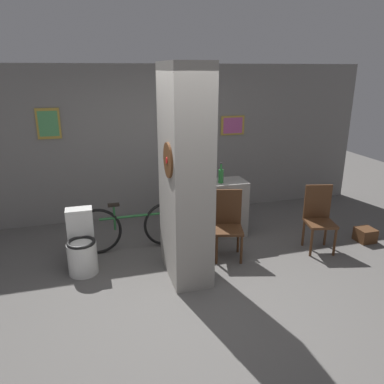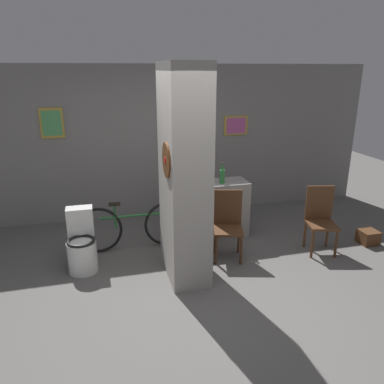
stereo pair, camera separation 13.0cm
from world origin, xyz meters
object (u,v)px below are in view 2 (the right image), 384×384
object	(u,v)px
toilet	(82,245)
bottle_tall	(222,176)
bicycle	(134,226)
chair_by_doorway	(320,217)
chair_near_pillar	(228,222)

from	to	relation	value
toilet	bottle_tall	distance (m)	2.23
bicycle	bottle_tall	bearing A→B (deg)	2.90
chair_by_doorway	toilet	bearing A→B (deg)	-171.83
chair_by_doorway	bicycle	world-z (taller)	chair_by_doorway
toilet	chair_by_doorway	distance (m)	3.31
bicycle	bottle_tall	xyz separation A→B (m)	(1.36, 0.07, 0.64)
chair_near_pillar	bicycle	xyz separation A→B (m)	(-1.24, 0.54, -0.15)
chair_by_doorway	bottle_tall	bearing A→B (deg)	161.09
toilet	bottle_tall	xyz separation A→B (m)	(2.07, 0.49, 0.66)
bicycle	bottle_tall	size ratio (longest dim) A/B	5.27
bicycle	bottle_tall	world-z (taller)	bottle_tall
toilet	bicycle	size ratio (longest dim) A/B	0.47
chair_near_pillar	bicycle	bearing A→B (deg)	171.69
chair_by_doorway	chair_near_pillar	bearing A→B (deg)	-173.46
toilet	chair_near_pillar	size ratio (longest dim) A/B	0.84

